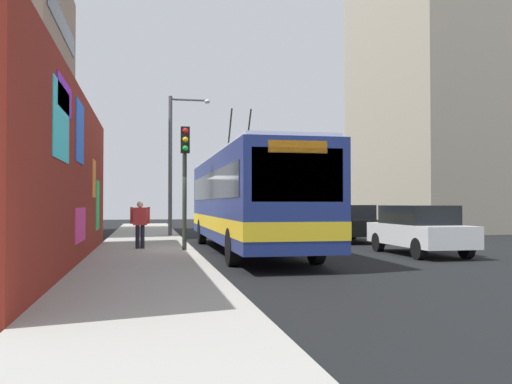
# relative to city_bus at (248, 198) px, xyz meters

# --- Properties ---
(ground_plane) EXTENTS (80.00, 80.00, 0.00)m
(ground_plane) POSITION_rel_city_bus_xyz_m (-0.22, 1.80, -1.83)
(ground_plane) COLOR black
(sidewalk_slab) EXTENTS (48.00, 3.20, 0.15)m
(sidewalk_slab) POSITION_rel_city_bus_xyz_m (-0.22, 3.40, -1.76)
(sidewalk_slab) COLOR #9E9B93
(sidewalk_slab) RESTS_ON ground_plane
(graffiti_wall) EXTENTS (15.08, 0.32, 4.56)m
(graffiti_wall) POSITION_rel_city_bus_xyz_m (-3.68, 5.15, 0.45)
(graffiti_wall) COLOR maroon
(graffiti_wall) RESTS_ON ground_plane
(building_far_right) EXTENTS (12.31, 8.54, 18.61)m
(building_far_right) POSITION_rel_city_bus_xyz_m (13.64, -15.20, 7.47)
(building_far_right) COLOR #9E937F
(building_far_right) RESTS_ON ground_plane
(city_bus) EXTENTS (12.55, 2.56, 5.08)m
(city_bus) POSITION_rel_city_bus_xyz_m (0.00, 0.00, 0.00)
(city_bus) COLOR navy
(city_bus) RESTS_ON ground_plane
(parked_car_white) EXTENTS (4.29, 1.76, 1.58)m
(parked_car_white) POSITION_rel_city_bus_xyz_m (-2.02, -5.20, -1.00)
(parked_car_white) COLOR white
(parked_car_white) RESTS_ON ground_plane
(parked_car_black) EXTENTS (4.43, 1.76, 1.58)m
(parked_car_black) POSITION_rel_city_bus_xyz_m (4.26, -5.20, -1.00)
(parked_car_black) COLOR black
(parked_car_black) RESTS_ON ground_plane
(parked_car_silver) EXTENTS (4.50, 1.89, 1.58)m
(parked_car_silver) POSITION_rel_city_bus_xyz_m (10.29, -5.20, -1.00)
(parked_car_silver) COLOR #B7B7BC
(parked_car_silver) RESTS_ON ground_plane
(parked_car_champagne) EXTENTS (4.29, 1.90, 1.58)m
(parked_car_champagne) POSITION_rel_city_bus_xyz_m (15.56, -5.20, -1.00)
(parked_car_champagne) COLOR #C6B793
(parked_car_champagne) RESTS_ON ground_plane
(pedestrian_midblock) EXTENTS (0.22, 0.64, 1.57)m
(pedestrian_midblock) POSITION_rel_city_bus_xyz_m (0.33, 3.56, -0.77)
(pedestrian_midblock) COLOR #1E1E2D
(pedestrian_midblock) RESTS_ON sidewalk_slab
(traffic_light) EXTENTS (0.49, 0.28, 3.97)m
(traffic_light) POSITION_rel_city_bus_xyz_m (-0.58, 2.15, 1.00)
(traffic_light) COLOR #2D382D
(traffic_light) RESTS_ON sidewalk_slab
(street_lamp) EXTENTS (0.44, 1.97, 6.58)m
(street_lamp) POSITION_rel_city_bus_xyz_m (7.87, 2.02, 2.12)
(street_lamp) COLOR #4C4C51
(street_lamp) RESTS_ON sidewalk_slab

